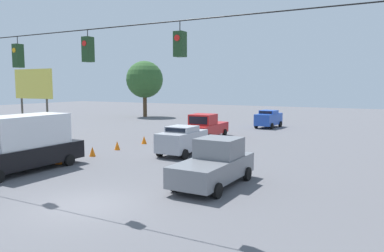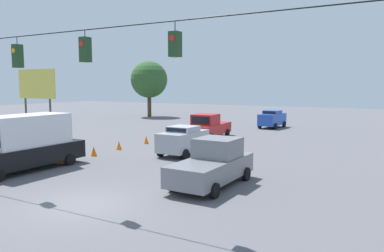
% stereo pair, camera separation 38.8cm
% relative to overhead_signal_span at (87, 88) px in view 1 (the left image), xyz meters
% --- Properties ---
extents(ground_plane, '(140.00, 140.00, 0.00)m').
position_rel_overhead_signal_span_xyz_m(ground_plane, '(-0.09, 0.44, -4.46)').
color(ground_plane, '#56565B').
extents(overhead_signal_span, '(24.11, 0.38, 7.03)m').
position_rel_overhead_signal_span_xyz_m(overhead_signal_span, '(0.00, 0.00, 0.00)').
color(overhead_signal_span, slate).
rests_on(overhead_signal_span, ground_plane).
extents(sedan_silver_withflow_mid, '(2.11, 3.85, 1.91)m').
position_rel_overhead_signal_span_xyz_m(sedan_silver_withflow_mid, '(1.88, -10.38, -3.46)').
color(sedan_silver_withflow_mid, '#A8AAB2').
rests_on(sedan_silver_withflow_mid, ground_plane).
extents(pickup_truck_red_withflow_far, '(2.50, 5.67, 2.12)m').
position_rel_overhead_signal_span_xyz_m(pickup_truck_red_withflow_far, '(4.05, -18.13, -3.48)').
color(pickup_truck_red_withflow_far, red).
rests_on(pickup_truck_red_withflow_far, ground_plane).
extents(box_truck_black_parked_shoulder, '(2.53, 6.77, 2.98)m').
position_rel_overhead_signal_span_xyz_m(box_truck_black_parked_shoulder, '(6.98, -2.37, -2.99)').
color(box_truck_black_parked_shoulder, black).
rests_on(box_truck_black_parked_shoulder, ground_plane).
extents(pickup_truck_grey_crossing_near, '(2.31, 5.15, 2.12)m').
position_rel_overhead_signal_span_xyz_m(pickup_truck_grey_crossing_near, '(-3.17, -4.66, -3.48)').
color(pickup_truck_grey_crossing_near, slate).
rests_on(pickup_truck_grey_crossing_near, ground_plane).
extents(sedan_blue_withflow_deep, '(2.18, 4.10, 1.88)m').
position_rel_overhead_signal_span_xyz_m(sedan_blue_withflow_deep, '(1.69, -28.70, -3.48)').
color(sedan_blue_withflow_deep, '#234CB2').
rests_on(sedan_blue_withflow_deep, ground_plane).
extents(traffic_cone_nearest, '(0.42, 0.42, 0.63)m').
position_rel_overhead_signal_span_xyz_m(traffic_cone_nearest, '(6.75, -4.44, -4.14)').
color(traffic_cone_nearest, orange).
rests_on(traffic_cone_nearest, ground_plane).
extents(traffic_cone_second, '(0.42, 0.42, 0.63)m').
position_rel_overhead_signal_span_xyz_m(traffic_cone_second, '(6.70, -7.16, -4.14)').
color(traffic_cone_second, orange).
rests_on(traffic_cone_second, ground_plane).
extents(traffic_cone_third, '(0.42, 0.42, 0.63)m').
position_rel_overhead_signal_span_xyz_m(traffic_cone_third, '(6.87, -9.82, -4.14)').
color(traffic_cone_third, orange).
rests_on(traffic_cone_third, ground_plane).
extents(traffic_cone_fourth, '(0.42, 0.42, 0.63)m').
position_rel_overhead_signal_span_xyz_m(traffic_cone_fourth, '(6.83, -12.98, -4.14)').
color(traffic_cone_fourth, orange).
rests_on(traffic_cone_fourth, ground_plane).
extents(traffic_cone_fifth, '(0.42, 0.42, 0.63)m').
position_rel_overhead_signal_span_xyz_m(traffic_cone_fifth, '(6.75, -15.73, -4.14)').
color(traffic_cone_fifth, orange).
rests_on(traffic_cone_fifth, ground_plane).
extents(traffic_cone_farthest, '(0.42, 0.42, 0.63)m').
position_rel_overhead_signal_span_xyz_m(traffic_cone_farthest, '(6.70, -18.59, -4.14)').
color(traffic_cone_farthest, orange).
rests_on(traffic_cone_farthest, ground_plane).
extents(roadside_billboard, '(4.26, 0.16, 5.85)m').
position_rel_overhead_signal_span_xyz_m(roadside_billboard, '(15.19, -9.65, -0.16)').
color(roadside_billboard, '#4C473D').
rests_on(roadside_billboard, ground_plane).
extents(work_zone_sign, '(1.27, 0.06, 2.84)m').
position_rel_overhead_signal_span_xyz_m(work_zone_sign, '(8.21, -2.29, -2.47)').
color(work_zone_sign, slate).
rests_on(work_zone_sign, ground_plane).
extents(tree_horizon_left, '(5.30, 5.30, 8.05)m').
position_rel_overhead_signal_span_xyz_m(tree_horizon_left, '(21.69, -33.76, 0.92)').
color(tree_horizon_left, '#4C3823').
rests_on(tree_horizon_left, ground_plane).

